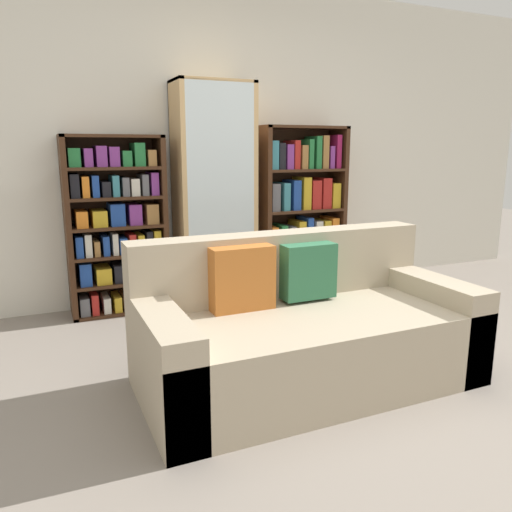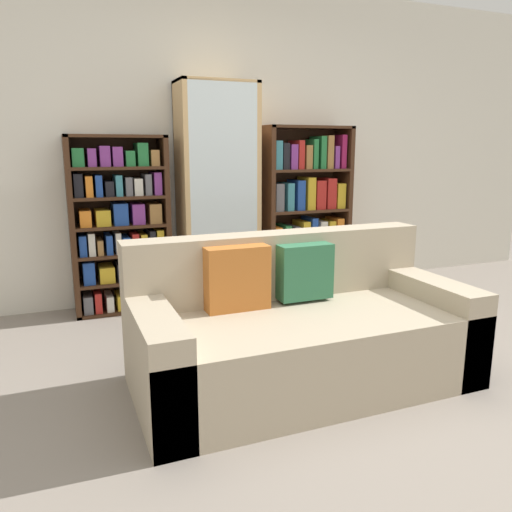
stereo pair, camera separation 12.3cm
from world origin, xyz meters
name	(u,v)px [view 2 (the right image)]	position (x,y,z in m)	size (l,w,h in m)	color
ground_plane	(366,407)	(0.00, 0.00, 0.00)	(16.00, 16.00, 0.00)	gray
wall_back	(223,144)	(0.00, 2.33, 1.35)	(7.15, 0.06, 2.70)	silver
couch	(299,332)	(-0.19, 0.41, 0.29)	(1.87, 0.89, 0.82)	tan
bookshelf_left	(120,226)	(-0.95, 2.12, 0.70)	(0.77, 0.32, 1.42)	#3D2314
display_cabinet	(218,195)	(-0.12, 2.11, 0.92)	(0.66, 0.36, 1.85)	tan
bookshelf_right	(305,211)	(0.73, 2.12, 0.74)	(0.82, 0.32, 1.51)	#3D2314
wine_bottle	(325,298)	(0.52, 1.35, 0.15)	(0.09, 0.09, 0.35)	black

